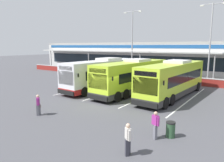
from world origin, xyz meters
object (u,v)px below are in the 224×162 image
at_px(coach_bus_leftmost, 104,74).
at_px(lamp_post_west, 132,40).
at_px(coach_bus_left_centre, 133,77).
at_px(pedestrian_child, 155,124).
at_px(pedestrian_with_handbag, 38,104).
at_px(litter_bin, 171,129).
at_px(pedestrian_in_dark_coat, 128,138).
at_px(coach_bus_centre, 173,80).
at_px(lamp_post_centre, 210,38).

bearing_deg(coach_bus_leftmost, lamp_post_west, 101.04).
xyz_separation_m(coach_bus_left_centre, pedestrian_child, (7.12, -10.02, -0.91)).
height_order(pedestrian_with_handbag, litter_bin, pedestrian_with_handbag).
bearing_deg(coach_bus_leftmost, pedestrian_in_dark_coat, -48.78).
bearing_deg(coach_bus_leftmost, litter_bin, -37.78).
bearing_deg(coach_bus_centre, pedestrian_in_dark_coat, -80.14).
xyz_separation_m(coach_bus_centre, pedestrian_with_handbag, (-6.40, -11.82, -0.93)).
bearing_deg(pedestrian_with_handbag, coach_bus_centre, 61.57).
distance_m(pedestrian_in_dark_coat, lamp_post_west, 26.85).
distance_m(coach_bus_left_centre, lamp_post_centre, 13.37).
relative_size(pedestrian_child, lamp_post_west, 0.15).
bearing_deg(pedestrian_with_handbag, coach_bus_leftmost, 100.86).
xyz_separation_m(pedestrian_in_dark_coat, pedestrian_child, (0.34, 2.48, 0.00)).
height_order(coach_bus_centre, lamp_post_west, lamp_post_west).
bearing_deg(lamp_post_centre, coach_bus_left_centre, -117.87).
xyz_separation_m(pedestrian_in_dark_coat, lamp_post_west, (-12.87, 22.94, 5.42)).
xyz_separation_m(pedestrian_child, lamp_post_west, (-13.21, 20.46, 5.42)).
bearing_deg(coach_bus_centre, coach_bus_leftmost, -175.30).
relative_size(coach_bus_leftmost, coach_bus_centre, 1.00).
bearing_deg(pedestrian_child, pedestrian_with_handbag, -171.95).
relative_size(coach_bus_left_centre, lamp_post_centre, 1.11).
bearing_deg(lamp_post_centre, pedestrian_child, -86.65).
height_order(pedestrian_in_dark_coat, pedestrian_child, same).
height_order(coach_bus_left_centre, pedestrian_in_dark_coat, coach_bus_left_centre).
distance_m(coach_bus_centre, lamp_post_centre, 11.60).
relative_size(pedestrian_child, litter_bin, 1.74).
bearing_deg(lamp_post_centre, litter_bin, -84.72).
bearing_deg(lamp_post_west, coach_bus_centre, -43.06).
distance_m(lamp_post_west, lamp_post_centre, 11.99).
relative_size(coach_bus_left_centre, lamp_post_west, 1.11).
xyz_separation_m(coach_bus_leftmost, pedestrian_with_handbag, (2.13, -11.12, -0.93)).
bearing_deg(lamp_post_west, lamp_post_centre, 3.30).
distance_m(pedestrian_with_handbag, lamp_post_west, 22.79).
distance_m(coach_bus_leftmost, lamp_post_west, 11.71).
bearing_deg(pedestrian_with_handbag, lamp_post_centre, 70.89).
height_order(coach_bus_left_centre, pedestrian_with_handbag, coach_bus_left_centre).
relative_size(coach_bus_centre, pedestrian_with_handbag, 7.57).
xyz_separation_m(pedestrian_child, lamp_post_centre, (-1.24, 21.15, 5.42)).
height_order(coach_bus_leftmost, litter_bin, coach_bus_leftmost).
xyz_separation_m(pedestrian_with_handbag, lamp_post_centre, (7.77, 22.43, 5.43)).
height_order(coach_bus_centre, lamp_post_centre, lamp_post_centre).
bearing_deg(pedestrian_with_handbag, coach_bus_left_centre, 80.53).
bearing_deg(coach_bus_centre, lamp_post_centre, 82.64).
bearing_deg(pedestrian_with_handbag, pedestrian_in_dark_coat, -7.91).
xyz_separation_m(coach_bus_leftmost, lamp_post_west, (-2.07, 10.61, 4.50)).
height_order(lamp_post_centre, litter_bin, lamp_post_centre).
distance_m(pedestrian_with_handbag, litter_bin, 9.87).
bearing_deg(lamp_post_west, pedestrian_in_dark_coat, -60.71).
height_order(lamp_post_west, litter_bin, lamp_post_west).
relative_size(pedestrian_with_handbag, litter_bin, 1.74).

